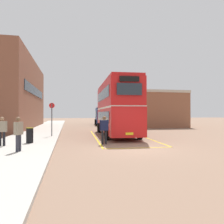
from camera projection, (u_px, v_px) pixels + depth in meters
The scene contains 12 objects.
ground_plane at pixel (100, 130), 26.13m from camera, with size 135.60×135.60×0.00m, color #846651.
sidewalk_left at pixel (46, 129), 27.19m from camera, with size 4.00×57.60×0.14m, color #B2ADA3.
brick_building_left at pixel (13, 95), 28.90m from camera, with size 5.59×20.24×8.98m.
depot_building_right at pixel (144, 110), 37.66m from camera, with size 7.30×17.73×5.16m.
double_decker_bus at pixel (116, 107), 19.57m from camera, with size 3.16×10.51×4.75m.
single_deck_bus at pixel (103, 115), 37.98m from camera, with size 3.20×8.39×3.02m.
pedestrian_boarding at pixel (104, 128), 13.90m from camera, with size 0.59×0.34×1.81m.
pedestrian_waiting_near at pixel (2, 129), 12.25m from camera, with size 0.55×0.26×1.64m.
pedestrian_waiting_far at pixel (18, 132), 10.48m from camera, with size 0.37×0.53×1.67m.
litter_bin at pixel (30, 135), 13.53m from camera, with size 0.45×0.45×0.96m.
bus_stop_sign at pixel (52, 116), 17.74m from camera, with size 0.44×0.08×2.70m.
bay_marking_yellow at pixel (121, 138), 17.65m from camera, with size 4.76×12.60×0.01m.
Camera 1 is at (-3.76, -11.51, 1.98)m, focal length 34.92 mm.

